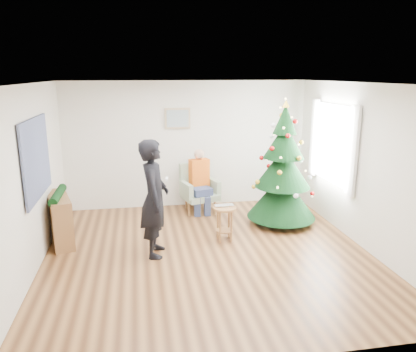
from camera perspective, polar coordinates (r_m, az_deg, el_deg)
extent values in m
plane|color=brown|center=(6.45, 0.05, -10.87)|extent=(5.00, 5.00, 0.00)
plane|color=white|center=(5.84, 0.05, 12.91)|extent=(5.00, 5.00, 0.00)
plane|color=silver|center=(8.43, -2.91, 4.43)|extent=(5.00, 0.00, 5.00)
plane|color=silver|center=(3.69, 6.87, -8.78)|extent=(5.00, 0.00, 5.00)
plane|color=silver|center=(6.11, -23.72, -0.59)|extent=(0.00, 5.00, 5.00)
plane|color=silver|center=(6.89, 21.00, 1.25)|extent=(0.00, 5.00, 5.00)
cube|color=white|center=(7.69, 17.18, 4.37)|extent=(0.04, 1.30, 1.40)
cube|color=white|center=(7.03, 19.70, 3.28)|extent=(0.05, 0.25, 1.50)
cube|color=white|center=(8.35, 14.68, 5.27)|extent=(0.05, 0.25, 1.50)
cylinder|color=#3F2816|center=(7.78, 10.20, -5.43)|extent=(0.10, 0.10, 0.29)
cone|color=black|center=(7.66, 10.33, -2.69)|extent=(1.27, 1.27, 0.83)
cone|color=black|center=(7.52, 10.51, 1.22)|extent=(1.01, 1.01, 0.73)
cone|color=black|center=(7.43, 10.68, 4.89)|extent=(0.74, 0.74, 0.63)
cone|color=black|center=(7.38, 10.81, 7.87)|extent=(0.43, 0.43, 0.54)
cone|color=gold|center=(7.35, 10.91, 9.98)|extent=(0.14, 0.14, 0.14)
cylinder|color=brown|center=(6.74, 2.36, -4.55)|extent=(0.39, 0.39, 0.04)
cylinder|color=brown|center=(6.88, 2.33, -7.62)|extent=(0.29, 0.29, 0.02)
imported|color=silver|center=(6.73, 2.37, -4.29)|extent=(0.33, 0.22, 0.03)
cube|color=gray|center=(8.20, -1.11, -2.83)|extent=(0.79, 0.75, 0.12)
cube|color=gray|center=(8.35, -1.92, -0.10)|extent=(0.65, 0.29, 0.60)
cube|color=gray|center=(8.04, -3.08, -2.02)|extent=(0.23, 0.51, 0.30)
cube|color=gray|center=(8.28, 0.79, -1.50)|extent=(0.23, 0.51, 0.30)
cube|color=navy|center=(8.09, -1.03, -2.11)|extent=(0.46, 0.47, 0.14)
cube|color=#D05813|center=(8.20, -1.26, 0.50)|extent=(0.43, 0.30, 0.55)
sphere|color=tan|center=(8.10, -1.26, 3.08)|extent=(0.20, 0.20, 0.20)
imported|color=black|center=(6.17, -7.56, -3.15)|extent=(0.51, 0.70, 1.81)
cube|color=white|center=(6.07, -5.82, -0.44)|extent=(0.05, 0.13, 0.04)
cube|color=brown|center=(7.15, -20.07, -5.73)|extent=(0.56, 1.04, 0.80)
cylinder|color=black|center=(7.02, -20.36, -2.50)|extent=(0.14, 0.90, 0.14)
cube|color=black|center=(6.33, -22.98, 2.30)|extent=(0.03, 1.50, 1.15)
cube|color=tan|center=(8.30, -4.31, 8.09)|extent=(0.52, 0.03, 0.42)
cube|color=gray|center=(8.28, -4.29, 8.07)|extent=(0.44, 0.02, 0.34)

